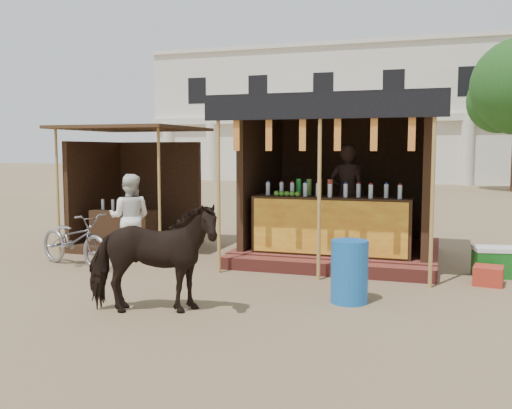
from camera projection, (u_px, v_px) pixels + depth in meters
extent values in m
plane|color=#846B4C|center=(218.00, 300.00, 7.38)|extent=(120.00, 120.00, 0.00)
cube|color=maroon|center=(340.00, 251.00, 10.37)|extent=(3.40, 2.80, 0.22)
cube|color=maroon|center=(324.00, 268.00, 8.91)|extent=(3.40, 0.35, 0.20)
cube|color=#362213|center=(331.00, 225.00, 9.42)|extent=(2.60, 0.55, 0.95)
cube|color=#C46817|center=(328.00, 228.00, 9.15)|extent=(2.50, 0.02, 0.88)
cube|color=#362213|center=(352.00, 173.00, 11.43)|extent=(3.00, 0.12, 2.50)
cube|color=#362213|center=(262.00, 175.00, 10.71)|extent=(0.12, 2.50, 2.50)
cube|color=#362213|center=(429.00, 177.00, 9.78)|extent=(0.12, 2.50, 2.50)
cube|color=black|center=(341.00, 103.00, 9.93)|extent=(3.60, 3.60, 0.06)
cube|color=black|center=(320.00, 106.00, 8.26)|extent=(3.60, 0.06, 0.36)
cylinder|color=tan|center=(219.00, 186.00, 8.90)|extent=(0.06, 0.06, 2.75)
cylinder|color=tan|center=(319.00, 188.00, 8.41)|extent=(0.06, 0.06, 2.75)
cylinder|color=tan|center=(433.00, 191.00, 7.91)|extent=(0.06, 0.06, 2.75)
cube|color=red|center=(236.00, 133.00, 8.73)|extent=(0.10, 0.02, 0.55)
cube|color=red|center=(269.00, 133.00, 8.57)|extent=(0.10, 0.02, 0.55)
cube|color=red|center=(303.00, 132.00, 8.41)|extent=(0.10, 0.02, 0.55)
cube|color=red|center=(338.00, 132.00, 8.25)|extent=(0.10, 0.02, 0.55)
cube|color=red|center=(374.00, 132.00, 8.09)|extent=(0.10, 0.02, 0.55)
cube|color=red|center=(412.00, 131.00, 7.93)|extent=(0.10, 0.02, 0.55)
imported|color=black|center=(347.00, 194.00, 10.34)|extent=(0.67, 0.44, 1.82)
cube|color=#362213|center=(138.00, 244.00, 11.33)|extent=(2.00, 2.00, 0.15)
cube|color=#362213|center=(159.00, 192.00, 12.13)|extent=(1.90, 0.10, 2.10)
cube|color=#362213|center=(95.00, 194.00, 11.53)|extent=(0.10, 1.90, 2.10)
cube|color=#472D19|center=(133.00, 128.00, 11.01)|extent=(2.40, 2.40, 0.06)
cylinder|color=tan|center=(58.00, 191.00, 10.55)|extent=(0.05, 0.05, 2.35)
cylinder|color=tan|center=(159.00, 194.00, 9.90)|extent=(0.05, 0.05, 2.35)
cube|color=#362213|center=(124.00, 231.00, 10.82)|extent=(1.20, 0.50, 0.80)
imported|color=black|center=(152.00, 258.00, 6.72)|extent=(1.72, 1.20, 1.33)
imported|color=gray|center=(74.00, 240.00, 9.48)|extent=(1.82, 1.13, 0.90)
imported|color=white|center=(130.00, 217.00, 9.96)|extent=(0.86, 0.75, 1.52)
cylinder|color=#1861B4|center=(349.00, 272.00, 7.24)|extent=(0.51, 0.51, 0.80)
cube|color=#A62B1B|center=(488.00, 276.00, 8.21)|extent=(0.45, 0.46, 0.27)
cube|color=#16651A|center=(495.00, 264.00, 8.73)|extent=(0.68, 0.52, 0.40)
cube|color=white|center=(496.00, 249.00, 8.71)|extent=(0.71, 0.54, 0.06)
cube|color=silver|center=(365.00, 117.00, 36.00)|extent=(26.00, 7.00, 8.00)
cube|color=silver|center=(357.00, 119.00, 32.62)|extent=(26.00, 0.50, 0.40)
cube|color=silver|center=(358.00, 41.00, 32.30)|extent=(26.00, 0.30, 0.25)
cylinder|color=silver|center=(168.00, 152.00, 36.51)|extent=(0.70, 0.70, 3.60)
cylinder|color=silver|center=(212.00, 152.00, 35.58)|extent=(0.70, 0.70, 3.60)
cylinder|color=silver|center=(257.00, 152.00, 34.66)|extent=(0.70, 0.70, 3.60)
cylinder|color=silver|center=(305.00, 152.00, 33.73)|extent=(0.70, 0.70, 3.60)
cylinder|color=silver|center=(356.00, 152.00, 32.81)|extent=(0.70, 0.70, 3.60)
cylinder|color=silver|center=(410.00, 152.00, 31.88)|extent=(0.70, 0.70, 3.60)
cylinder|color=silver|center=(467.00, 152.00, 30.96)|extent=(0.70, 0.70, 3.60)
sphere|color=#22551D|center=(500.00, 101.00, 26.76)|extent=(2.99, 2.99, 2.99)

